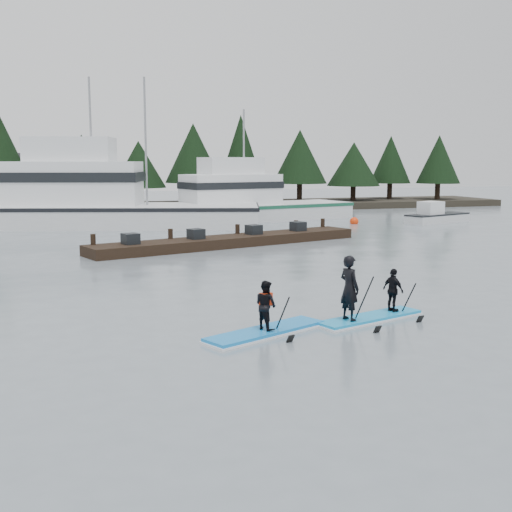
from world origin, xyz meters
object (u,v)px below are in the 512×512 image
object	(u,v)px
fishing_boat_large	(99,214)
floating_dock	(230,241)
paddleboard_duo	(367,297)
paddleboard_solo	(266,318)
fishing_boat_medium	(248,212)

from	to	relation	value
fishing_boat_large	floating_dock	bearing A→B (deg)	-48.66
floating_dock	paddleboard_duo	world-z (taller)	paddleboard_duo
floating_dock	paddleboard_solo	distance (m)	17.10
fishing_boat_medium	paddleboard_duo	world-z (taller)	fishing_boat_medium
paddleboard_solo	paddleboard_duo	bearing A→B (deg)	-15.65
floating_dock	paddleboard_duo	xyz separation A→B (m)	(-0.45, -16.23, 0.40)
fishing_boat_medium	floating_dock	world-z (taller)	fishing_boat_medium
paddleboard_solo	floating_dock	bearing A→B (deg)	53.18
fishing_boat_large	floating_dock	size ratio (longest dim) A/B	1.35
floating_dock	paddleboard_solo	world-z (taller)	paddleboard_solo
paddleboard_solo	paddleboard_duo	size ratio (longest dim) A/B	1.02
fishing_boat_medium	floating_dock	size ratio (longest dim) A/B	1.05
fishing_boat_large	fishing_boat_medium	size ratio (longest dim) A/B	1.29
paddleboard_solo	paddleboard_duo	world-z (taller)	paddleboard_duo
fishing_boat_large	paddleboard_solo	bearing A→B (deg)	-69.65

